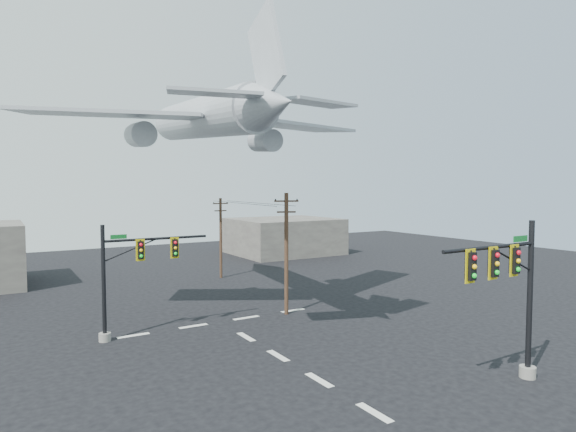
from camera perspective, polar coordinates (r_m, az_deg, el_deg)
ground at (r=24.89m, az=3.72°, el=-18.85°), size 120.00×120.00×0.00m
lane_markings at (r=29.13m, az=-2.56°, el=-15.46°), size 14.00×21.20×0.01m
signal_mast_near at (r=25.32m, az=25.01°, el=-8.39°), size 6.69×0.86×7.82m
signal_mast_far at (r=31.82m, az=-18.44°, el=-6.87°), size 6.98×0.79×7.17m
utility_pole_a at (r=35.62m, az=-0.20°, el=-4.19°), size 1.72×0.79×9.03m
utility_pole_b at (r=50.60m, az=-7.98°, el=-2.39°), size 1.69×0.28×8.34m
power_lines at (r=42.76m, az=-4.79°, el=1.54°), size 3.30×16.01×0.03m
airliner at (r=36.57m, az=-9.83°, el=11.33°), size 26.29×27.67×7.31m
building_right at (r=68.94m, az=-0.50°, el=-2.38°), size 14.00×12.00×5.00m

